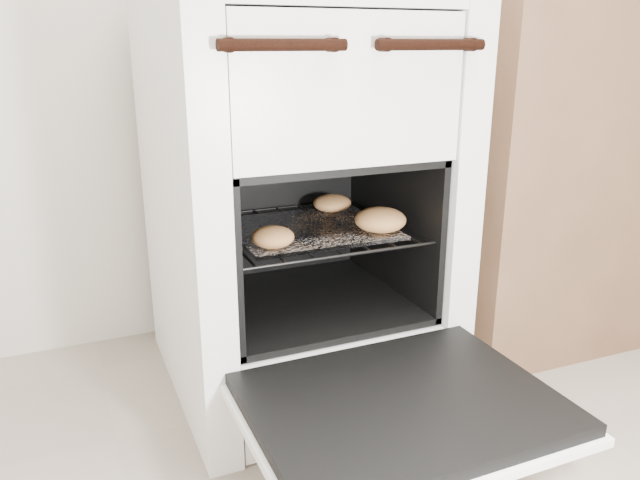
{
  "coord_description": "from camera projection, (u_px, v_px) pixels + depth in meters",
  "views": [
    {
      "loc": [
        -0.72,
        -0.21,
        0.83
      ],
      "look_at": [
        -0.2,
        1.0,
        0.42
      ],
      "focal_mm": 35.0,
      "sensor_mm": 36.0,
      "label": 1
    }
  ],
  "objects": [
    {
      "name": "oven_rack",
      "position": [
        306.0,
        229.0,
        1.46
      ],
      "size": [
        0.45,
        0.44,
        0.01
      ],
      "color": "black",
      "rests_on": "stove"
    },
    {
      "name": "stove",
      "position": [
        295.0,
        202.0,
        1.5
      ],
      "size": [
        0.62,
        0.69,
        0.96
      ],
      "color": "white",
      "rests_on": "ground"
    },
    {
      "name": "foil_sheet",
      "position": [
        309.0,
        229.0,
        1.44
      ],
      "size": [
        0.35,
        0.31,
        0.01
      ],
      "primitive_type": "cube",
      "color": "white",
      "rests_on": "oven_rack"
    },
    {
      "name": "oven_door",
      "position": [
        402.0,
        407.0,
        1.12
      ],
      "size": [
        0.56,
        0.44,
        0.04
      ],
      "color": "black",
      "rests_on": "stove"
    },
    {
      "name": "baked_rolls",
      "position": [
        343.0,
        219.0,
        1.41
      ],
      "size": [
        0.38,
        0.34,
        0.05
      ],
      "color": "tan",
      "rests_on": "foil_sheet"
    },
    {
      "name": "counter",
      "position": [
        567.0,
        166.0,
        1.9
      ],
      "size": [
        0.97,
        0.66,
        0.95
      ],
      "primitive_type": "cube",
      "rotation": [
        0.0,
        0.0,
        -0.02
      ],
      "color": "brown",
      "rests_on": "ground"
    }
  ]
}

